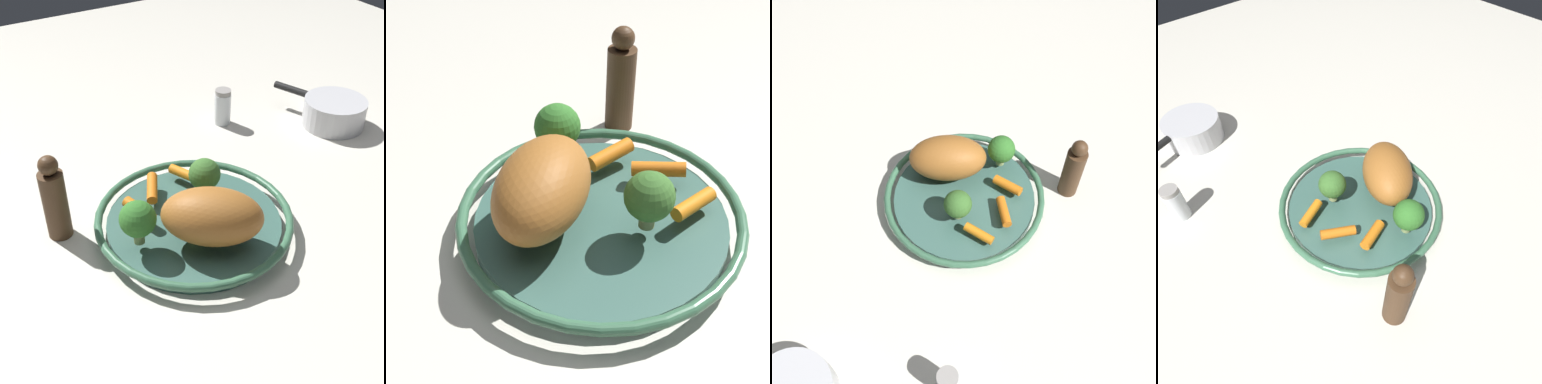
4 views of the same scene
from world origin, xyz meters
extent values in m
plane|color=silver|center=(0.00, 0.00, 0.00)|extent=(2.33, 2.33, 0.00)
cylinder|color=#3D665B|center=(0.00, 0.00, 0.01)|extent=(0.29, 0.29, 0.02)
torus|color=#3D6F4F|center=(0.00, 0.00, 0.03)|extent=(0.33, 0.33, 0.01)
ellipsoid|color=#A86429|center=(-0.07, 0.01, 0.08)|extent=(0.17, 0.19, 0.09)
cylinder|color=orange|center=(0.04, 0.08, 0.05)|extent=(0.07, 0.04, 0.02)
cylinder|color=orange|center=(0.10, -0.04, 0.04)|extent=(0.06, 0.04, 0.02)
cylinder|color=orange|center=(0.09, 0.03, 0.05)|extent=(0.07, 0.05, 0.02)
cylinder|color=tan|center=(0.04, -0.04, 0.05)|extent=(0.02, 0.02, 0.02)
sphere|color=#3B6E2C|center=(0.04, -0.04, 0.08)|extent=(0.06, 0.06, 0.06)
cylinder|color=#97A966|center=(-0.02, 0.11, 0.05)|extent=(0.02, 0.02, 0.02)
sphere|color=#33752A|center=(-0.02, 0.11, 0.08)|extent=(0.06, 0.06, 0.06)
cylinder|color=#4C331E|center=(0.11, 0.20, 0.06)|extent=(0.04, 0.04, 0.12)
sphere|color=#4C331E|center=(0.11, 0.20, 0.14)|extent=(0.03, 0.03, 0.03)
camera|label=1|loc=(-0.58, 0.36, 0.60)|focal=49.25mm
camera|label=2|loc=(-0.18, -0.42, 0.45)|focal=50.22mm
camera|label=3|loc=(0.43, -0.33, 0.83)|focal=43.35mm
camera|label=4|loc=(0.32, 0.31, 0.58)|focal=32.43mm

